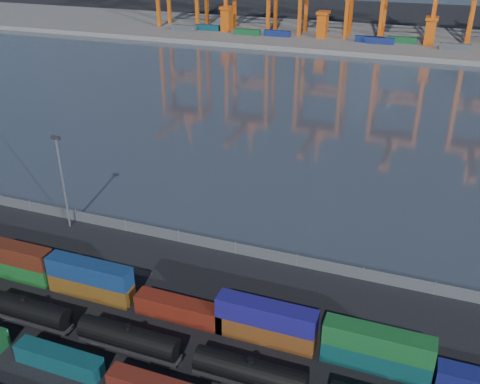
% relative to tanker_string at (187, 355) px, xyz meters
% --- Properties ---
extents(ground, '(700.00, 700.00, 0.00)m').
position_rel_tanker_string_xyz_m(ground, '(-3.48, -3.07, -2.07)').
color(ground, black).
rests_on(ground, ground).
extents(harbor_water, '(700.00, 700.00, 0.00)m').
position_rel_tanker_string_xyz_m(harbor_water, '(-3.48, 101.93, -2.06)').
color(harbor_water, '#2C343F').
rests_on(harbor_water, ground).
extents(far_quay, '(700.00, 70.00, 2.00)m').
position_rel_tanker_string_xyz_m(far_quay, '(-3.48, 206.93, -1.07)').
color(far_quay, '#514F4C').
rests_on(far_quay, ground).
extents(container_row_mid, '(139.76, 2.27, 2.42)m').
position_rel_tanker_string_xyz_m(container_row_mid, '(-12.38, -5.10, -0.86)').
color(container_row_mid, '#464A4C').
rests_on(container_row_mid, ground).
extents(container_row_north, '(142.11, 2.58, 5.49)m').
position_rel_tanker_string_xyz_m(container_row_north, '(-9.34, 7.88, 0.09)').
color(container_row_north, '#0F1D4E').
rests_on(container_row_north, ground).
extents(tanker_string, '(121.92, 2.88, 4.12)m').
position_rel_tanker_string_xyz_m(tanker_string, '(0.00, 0.00, 0.00)').
color(tanker_string, black).
rests_on(tanker_string, ground).
extents(waterfront_fence, '(160.12, 0.12, 2.20)m').
position_rel_tanker_string_xyz_m(waterfront_fence, '(-3.48, 24.93, -1.07)').
color(waterfront_fence, '#595B5E').
rests_on(waterfront_fence, ground).
extents(yard_light_mast, '(1.60, 0.40, 16.60)m').
position_rel_tanker_string_xyz_m(yard_light_mast, '(-33.48, 22.93, 7.23)').
color(yard_light_mast, slate).
rests_on(yard_light_mast, ground).
extents(quay_containers, '(172.58, 10.99, 2.60)m').
position_rel_tanker_string_xyz_m(quay_containers, '(-14.48, 192.39, 1.23)').
color(quay_containers, navy).
rests_on(quay_containers, far_quay).
extents(straddle_carriers, '(140.00, 7.00, 11.10)m').
position_rel_tanker_string_xyz_m(straddle_carriers, '(-5.98, 196.93, 5.75)').
color(straddle_carriers, '#CC4F0E').
rests_on(straddle_carriers, far_quay).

